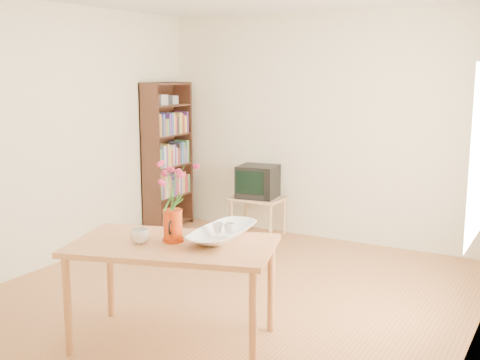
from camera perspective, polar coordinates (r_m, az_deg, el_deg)
The scene contains 11 objects.
room at distance 4.94m, azimuth -1.39°, elevation 2.86°, with size 4.50×4.50×4.50m.
table at distance 4.31m, azimuth -6.37°, elevation -6.97°, with size 1.59×1.19×0.75m.
tv_stand at distance 7.15m, azimuth 1.70°, elevation -2.21°, with size 0.60×0.45×0.46m.
bookshelf at distance 7.48m, azimuth -6.88°, elevation 1.82°, with size 0.28×0.70×1.80m.
pitcher at distance 4.29m, azimuth -6.37°, elevation -4.44°, with size 0.15×0.22×0.23m.
flowers at distance 4.22m, azimuth -6.46°, elevation -0.45°, with size 0.27×0.27×0.38m, color #BE2C5C, non-canonical shape.
mug at distance 4.30m, azimuth -9.44°, elevation -5.27°, with size 0.13×0.13×0.10m, color white.
bowl at distance 4.31m, azimuth -1.68°, elevation -2.68°, with size 0.48×0.48×0.45m, color white.
teacup_a at distance 4.34m, azimuth -2.13°, elevation -3.22°, with size 0.07×0.07×0.06m, color white.
teacup_b at distance 4.31m, azimuth -1.03°, elevation -3.27°, with size 0.07×0.07×0.07m, color white.
television at distance 7.10m, azimuth 1.76°, elevation -0.09°, with size 0.49×0.46×0.38m.
Camera 1 is at (2.54, -4.20, 1.96)m, focal length 45.00 mm.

